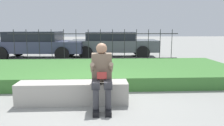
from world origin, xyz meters
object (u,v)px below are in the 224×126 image
object	(u,v)px
person_seated_reader	(102,73)
car_parked_left	(37,44)
stone_bench	(73,94)
car_parked_center	(113,43)

from	to	relation	value
person_seated_reader	car_parked_left	bearing A→B (deg)	114.70
person_seated_reader	car_parked_left	xyz separation A→B (m)	(-3.12, 6.78, 0.04)
stone_bench	person_seated_reader	bearing A→B (deg)	-24.27
stone_bench	car_parked_center	distance (m)	6.84
person_seated_reader	car_parked_center	bearing A→B (deg)	84.92
stone_bench	person_seated_reader	xyz separation A→B (m)	(0.59, -0.26, 0.48)
stone_bench	person_seated_reader	distance (m)	0.80
stone_bench	car_parked_center	xyz separation A→B (m)	(1.21, 6.71, 0.51)
car_parked_left	car_parked_center	bearing A→B (deg)	7.48
car_parked_left	car_parked_center	world-z (taller)	car_parked_left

